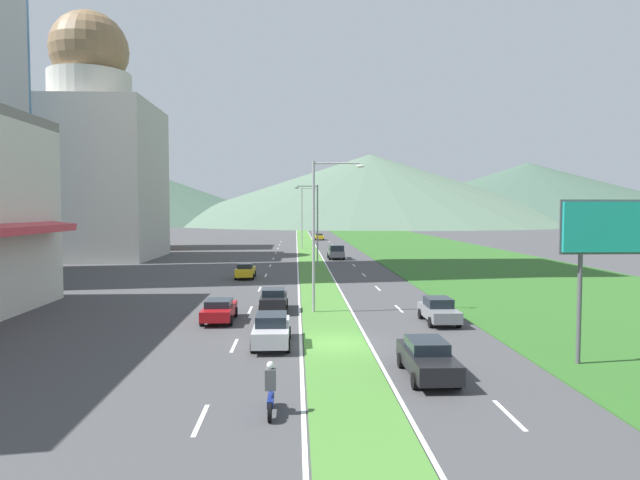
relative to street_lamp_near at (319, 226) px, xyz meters
The scene contains 45 objects.
ground_plane 10.44m from the street_lamp_near, 87.01° to the right, with size 600.00×600.00×0.00m, color #424244.
grass_median 51.63m from the street_lamp_near, 89.49° to the left, with size 3.20×240.00×0.06m, color #477F33.
grass_verge_right 55.75m from the street_lamp_near, 67.69° to the left, with size 24.00×240.00×0.06m, color #2D6023.
lane_dash_left_1 20.14m from the street_lamp_near, 103.93° to the right, with size 0.16×2.80×0.01m, color silver.
lane_dash_left_2 11.47m from the street_lamp_near, 117.94° to the right, with size 0.16×2.80×0.01m, color silver.
lane_dash_left_3 7.50m from the street_lamp_near, 165.44° to the left, with size 0.16×2.80×0.01m, color silver.
lane_dash_left_4 13.40m from the street_lamp_near, 112.58° to the left, with size 0.16×2.80×0.01m, color silver.
lane_dash_left_5 22.40m from the street_lamp_near, 102.40° to the left, with size 0.16×2.80×0.01m, color silver.
lane_dash_left_6 31.97m from the street_lamp_near, 98.49° to the left, with size 0.16×2.80×0.01m, color silver.
lane_dash_left_7 41.73m from the street_lamp_near, 96.45° to the left, with size 0.16×2.80×0.01m, color silver.
lane_dash_left_8 51.57m from the street_lamp_near, 95.20° to the left, with size 0.16×2.80×0.01m, color silver.
lane_dash_left_9 61.45m from the street_lamp_near, 94.36° to the left, with size 0.16×2.80×0.01m, color silver.
lane_dash_left_10 71.36m from the street_lamp_near, 93.75° to the left, with size 0.16×2.80×0.01m, color silver.
lane_dash_left_11 81.28m from the street_lamp_near, 93.29° to the left, with size 0.16×2.80×0.01m, color silver.
lane_dash_right_1 20.36m from the street_lamp_near, 73.48° to the right, with size 0.16×2.80×0.01m, color silver.
lane_dash_right_2 11.86m from the street_lamp_near, 57.62° to the right, with size 0.16×2.80×0.01m, color silver.
lane_dash_right_3 8.09m from the street_lamp_near, 12.26° to the left, with size 0.16×2.80×0.01m, color silver.
lane_dash_right_4 13.74m from the street_lamp_near, 63.57° to the left, with size 0.16×2.80×0.01m, color silver.
lane_dash_right_5 22.60m from the street_lamp_near, 75.28° to the left, with size 0.16×2.80×0.01m, color silver.
lane_dash_right_6 32.12m from the street_lamp_near, 79.88° to the left, with size 0.16×2.80×0.01m, color silver.
lane_dash_right_7 41.84m from the street_lamp_near, 82.30° to the left, with size 0.16×2.80×0.01m, color silver.
lane_dash_right_8 51.66m from the street_lamp_near, 83.79° to the left, with size 0.16×2.80×0.01m, color silver.
lane_dash_right_9 61.53m from the street_lamp_near, 84.80° to the left, with size 0.16×2.80×0.01m, color silver.
lane_dash_right_10 71.42m from the street_lamp_near, 85.53° to the left, with size 0.16×2.80×0.01m, color silver.
lane_dash_right_11 81.33m from the street_lamp_near, 86.07° to the left, with size 0.16×2.80×0.01m, color silver.
edge_line_median_left 51.65m from the street_lamp_near, 91.45° to the left, with size 0.16×240.00×0.01m, color silver.
edge_line_median_right 51.68m from the street_lamp_near, 87.54° to the left, with size 0.16×240.00×0.01m, color silver.
domed_building 52.56m from the street_lamp_near, 124.95° to the left, with size 17.30×17.30×33.84m.
midrise_colored 70.60m from the street_lamp_near, 117.99° to the left, with size 13.09×13.09×25.11m, color orange.
hill_far_left 274.54m from the street_lamp_near, 112.37° to the left, with size 201.35×201.35×35.27m, color #3D5647.
hill_far_center 244.64m from the street_lamp_near, 81.63° to the left, with size 209.25×209.25×34.06m, color #516B56.
hill_far_right 281.61m from the street_lamp_near, 64.59° to the left, with size 203.64×203.64×31.24m, color #3D5647.
street_lamp_near is the anchor object (origin of this frame).
street_lamp_mid 29.90m from the street_lamp_near, 88.52° to the left, with size 2.80×0.29×9.74m.
street_lamp_far 59.78m from the street_lamp_near, 90.20° to the left, with size 2.85×0.28×10.59m.
billboard_roadside 18.27m from the street_lamp_near, 45.15° to the right, with size 5.92×0.28×7.28m.
car_0 5.88m from the street_lamp_near, 165.76° to the left, with size 1.86×4.11×1.53m.
car_1 15.74m from the street_lamp_near, 75.19° to the right, with size 1.88×4.70×1.53m.
car_2 8.43m from the street_lamp_near, 157.17° to the right, with size 1.90×4.36×1.37m.
car_3 20.50m from the street_lamp_near, 109.18° to the left, with size 1.87×4.18×1.50m.
car_4 88.27m from the street_lamp_near, 87.59° to the left, with size 1.96×4.72×1.43m.
car_5 9.38m from the street_lamp_near, 26.96° to the right, with size 1.85×4.30×1.52m.
car_6 10.47m from the street_lamp_near, 107.44° to the right, with size 1.89×4.73×1.62m.
pickup_truck_0 40.35m from the street_lamp_near, 84.28° to the left, with size 2.18×5.40×2.00m.
motorcycle_rider 19.13m from the street_lamp_near, 97.45° to the right, with size 0.36×2.00×1.80m.
Camera 1 is at (-2.00, -28.06, 6.86)m, focal length 31.48 mm.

